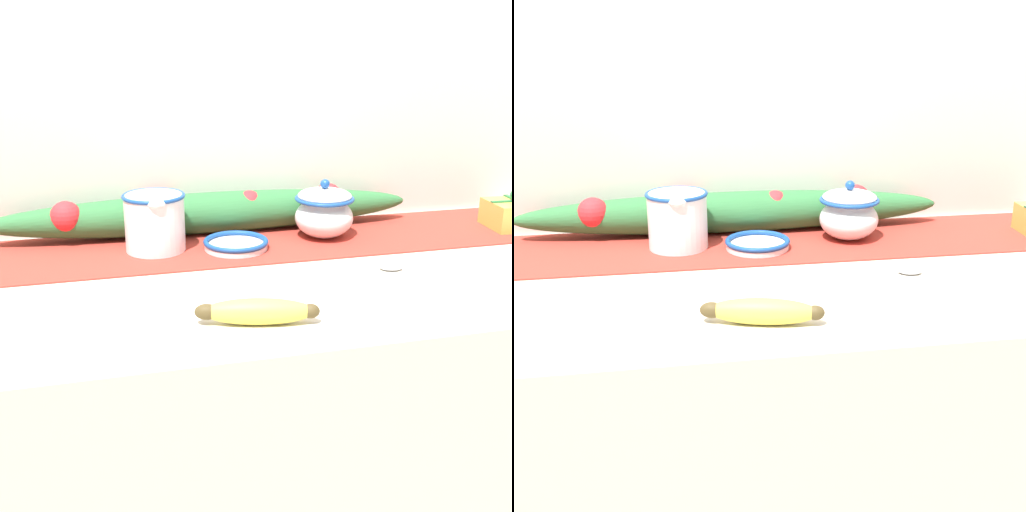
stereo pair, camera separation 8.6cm
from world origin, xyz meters
TOP-DOWN VIEW (x-y plane):
  - countertop at (0.00, 0.00)m, footprint 1.57×0.64m
  - back_wall at (0.00, 0.34)m, footprint 2.37×0.04m
  - table_runner at (0.00, 0.17)m, footprint 1.45×0.27m
  - cream_pitcher at (-0.12, 0.17)m, footprint 0.12×0.14m
  - sugar_bowl at (0.23, 0.17)m, footprint 0.12×0.12m
  - small_dish at (0.03, 0.14)m, footprint 0.13×0.13m
  - banana at (-0.01, -0.21)m, footprint 0.19×0.08m
  - spoon at (0.27, -0.04)m, footprint 0.18×0.05m
  - poinsettia_garland at (-0.00, 0.27)m, footprint 0.92×0.10m

SIDE VIEW (x-z plane):
  - countertop at x=0.00m, z-range 0.00..0.90m
  - table_runner at x=0.00m, z-range 0.90..0.90m
  - spoon at x=0.27m, z-range 0.90..0.91m
  - small_dish at x=0.03m, z-range 0.90..0.92m
  - banana at x=-0.01m, z-range 0.90..0.94m
  - poinsettia_garland at x=0.00m, z-range 0.90..0.99m
  - sugar_bowl at x=0.23m, z-range 0.89..1.02m
  - cream_pitcher at x=-0.12m, z-range 0.90..1.02m
  - back_wall at x=0.00m, z-range 0.00..2.40m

